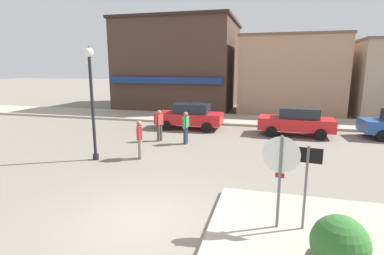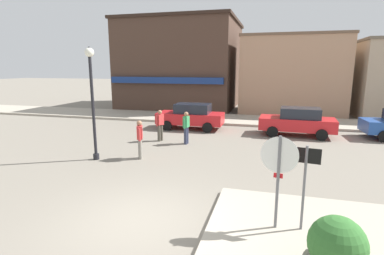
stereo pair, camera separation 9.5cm
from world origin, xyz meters
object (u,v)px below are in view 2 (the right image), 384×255
Objects in this scene: parked_car_second at (298,121)px; pedestrian_crossing_far at (140,138)px; parked_car_nearest at (191,116)px; stop_sign at (278,170)px; planter at (336,253)px; pedestrian_crossing_near at (160,124)px; lamp_post at (92,88)px; pedestrian_kerb_side at (186,127)px; one_way_sign at (305,180)px.

parked_car_second is 2.53× the size of pedestrian_crossing_far.
stop_sign is at bearing -65.41° from parked_car_nearest.
stop_sign reaches higher than parked_car_second.
planter is 0.76× the size of pedestrian_crossing_near.
lamp_post is 4.94m from pedestrian_kerb_side.
parked_car_second is at bearing -2.27° from parked_car_nearest.
parked_car_nearest is at bearing 86.19° from pedestrian_crossing_far.
parked_car_nearest and parked_car_second have the same top height.
planter is at bearing -63.95° from parked_car_nearest.
pedestrian_crossing_far is (-5.42, 4.46, -0.65)m from stop_sign.
lamp_post is (-7.70, 3.80, 1.63)m from one_way_sign.
lamp_post is at bearing -106.97° from parked_car_nearest.
pedestrian_crossing_near reaches higher than parked_car_nearest.
pedestrian_kerb_side is at bearing -78.39° from parked_car_nearest.
stop_sign is 1.10× the size of one_way_sign.
stop_sign reaches higher than pedestrian_crossing_near.
stop_sign reaches higher than one_way_sign.
parked_car_nearest is at bearing 73.03° from lamp_post.
planter is at bearing -58.74° from pedestrian_kerb_side.
stop_sign reaches higher than pedestrian_kerb_side.
pedestrian_crossing_far is 3.06m from pedestrian_kerb_side.
pedestrian_crossing_near is 3.08m from pedestrian_crossing_far.
stop_sign is 0.57× the size of parked_car_nearest.
lamp_post is 2.77m from pedestrian_crossing_far.
parked_car_nearest is 2.50× the size of pedestrian_kerb_side.
stop_sign is at bearing -28.48° from lamp_post.
pedestrian_crossing_far is at bearing 140.53° from stop_sign.
lamp_post is at bearing -111.28° from pedestrian_crossing_near.
parked_car_second is (0.18, 12.02, 0.25)m from planter.
stop_sign is 0.56× the size of parked_car_second.
pedestrian_crossing_near is (1.42, 3.66, -2.09)m from lamp_post.
parked_car_nearest is (-6.00, 12.27, 0.25)m from planter.
one_way_sign is 0.52× the size of parked_car_nearest.
pedestrian_kerb_side is (2.89, 3.42, -2.09)m from lamp_post.
pedestrian_crossing_far is (-0.43, -6.44, 0.06)m from parked_car_nearest.
parked_car_nearest reaches higher than planter.
pedestrian_kerb_side is at bearing -148.23° from parked_car_second.
planter is 13.66m from parked_car_nearest.
pedestrian_crossing_far reaches higher than planter.
parked_car_second is (6.18, -0.24, 0.00)m from parked_car_nearest.
stop_sign is 1.43× the size of pedestrian_crossing_far.
pedestrian_crossing_near is at bearing 127.19° from stop_sign.
pedestrian_kerb_side reaches higher than parked_car_nearest.
planter is at bearing -42.20° from pedestrian_crossing_far.
pedestrian_kerb_side is at bearing 67.51° from pedestrian_crossing_far.
one_way_sign is at bearing -36.32° from pedestrian_crossing_far.
stop_sign is 9.47m from pedestrian_crossing_near.
stop_sign is 10.75m from parked_car_second.
stop_sign is at bearing -52.81° from pedestrian_crossing_near.
stop_sign is 8.24m from lamp_post.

